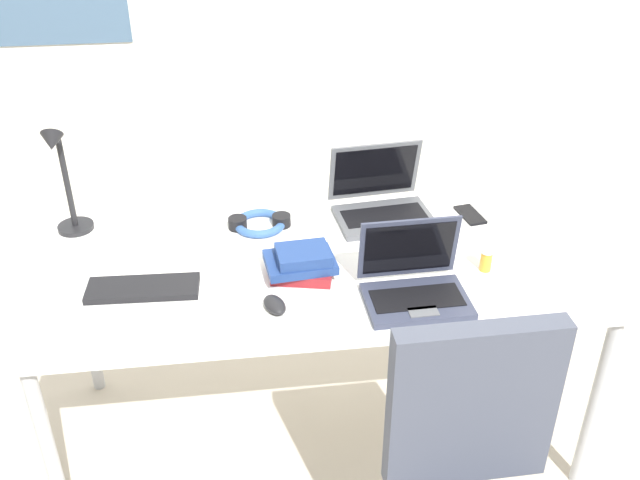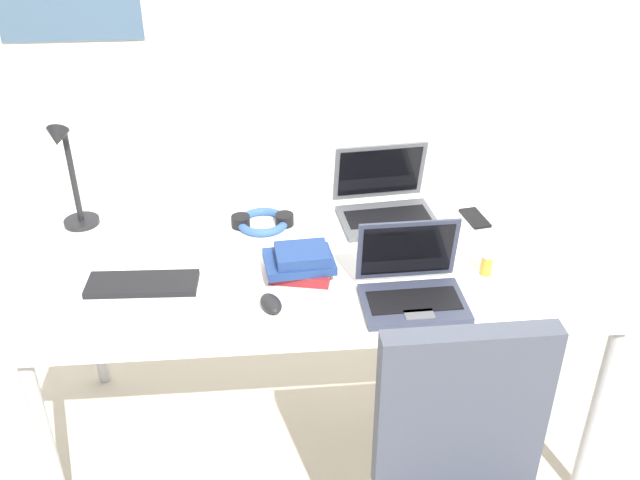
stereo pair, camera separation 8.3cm
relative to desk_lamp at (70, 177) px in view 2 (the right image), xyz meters
name	(u,v)px [view 2 (the right image)]	position (x,y,z in m)	size (l,w,h in m)	color
ground_plane	(320,429)	(0.80, -0.28, -0.94)	(12.00, 12.00, 0.00)	#B7AD9E
desk	(320,276)	(0.80, -0.28, -0.25)	(1.80, 0.80, 0.74)	white
desk_lamp	(70,177)	(0.00, 0.00, 0.00)	(0.12, 0.18, 0.40)	black
laptop_front_left	(412,286)	(1.05, -0.50, -0.15)	(0.31, 0.25, 0.22)	#33384C
laptop_back_left	(385,204)	(1.05, 0.00, -0.15)	(0.35, 0.31, 0.24)	#515459
external_keyboard	(142,284)	(0.26, -0.37, -0.19)	(0.33, 0.12, 0.02)	black
computer_mouse	(271,304)	(0.64, -0.51, -0.18)	(0.06, 0.10, 0.03)	black
cell_phone	(475,218)	(1.36, -0.05, -0.19)	(0.06, 0.14, 0.01)	black
headphones	(263,222)	(0.62, -0.03, -0.18)	(0.21, 0.18, 0.04)	#335999
pill_bottle	(487,263)	(1.30, -0.39, -0.16)	(0.04, 0.04, 0.08)	gold
book_stack	(301,263)	(0.73, -0.35, -0.15)	(0.22, 0.18, 0.10)	maroon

